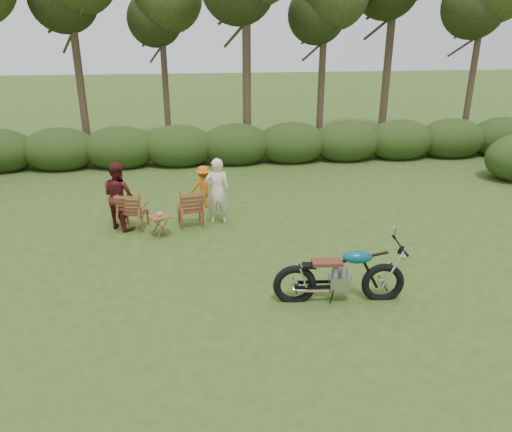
{
  "coord_description": "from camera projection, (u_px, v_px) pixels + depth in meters",
  "views": [
    {
      "loc": [
        -1.32,
        -8.21,
        4.8
      ],
      "look_at": [
        -0.17,
        1.52,
        0.9
      ],
      "focal_mm": 35.0,
      "sensor_mm": 36.0,
      "label": 1
    }
  ],
  "objects": [
    {
      "name": "cup",
      "position": [
        159.0,
        214.0,
        11.63
      ],
      "size": [
        0.15,
        0.15,
        0.1
      ],
      "primitive_type": "imported",
      "rotation": [
        0.0,
        0.0,
        -0.27
      ],
      "color": "beige",
      "rests_on": "side_table"
    },
    {
      "name": "adult_b",
      "position": [
        122.0,
        227.0,
        12.27
      ],
      "size": [
        1.02,
        1.01,
        1.66
      ],
      "primitive_type": "imported",
      "rotation": [
        0.0,
        0.0,
        2.42
      ],
      "color": "#4D1616",
      "rests_on": "ground"
    },
    {
      "name": "child",
      "position": [
        205.0,
        207.0,
        13.62
      ],
      "size": [
        0.79,
        0.52,
        1.15
      ],
      "primitive_type": "imported",
      "rotation": [
        0.0,
        0.0,
        3.26
      ],
      "color": "#CB6213",
      "rests_on": "ground"
    },
    {
      "name": "side_table",
      "position": [
        160.0,
        226.0,
        11.73
      ],
      "size": [
        0.61,
        0.57,
        0.5
      ],
      "primitive_type": null,
      "rotation": [
        0.0,
        0.0,
        0.42
      ],
      "color": "brown",
      "rests_on": "ground"
    },
    {
      "name": "adult_a",
      "position": [
        218.0,
        222.0,
        12.57
      ],
      "size": [
        0.62,
        0.42,
        1.67
      ],
      "primitive_type": "imported",
      "rotation": [
        0.0,
        0.0,
        3.11
      ],
      "color": "beige",
      "rests_on": "ground"
    },
    {
      "name": "ground",
      "position": [
        274.0,
        289.0,
        9.49
      ],
      "size": [
        80.0,
        80.0,
        0.0
      ],
      "primitive_type": "plane",
      "color": "#2B4517",
      "rests_on": "ground"
    },
    {
      "name": "lawn_chair_left",
      "position": [
        135.0,
        228.0,
        12.26
      ],
      "size": [
        0.79,
        0.79,
        0.97
      ],
      "primitive_type": null,
      "rotation": [
        0.0,
        0.0,
        2.93
      ],
      "color": "brown",
      "rests_on": "ground"
    },
    {
      "name": "tree_line",
      "position": [
        247.0,
        49.0,
        17.12
      ],
      "size": [
        22.52,
        11.62,
        8.14
      ],
      "color": "#3D2F21",
      "rests_on": "ground"
    },
    {
      "name": "lawn_chair_right",
      "position": [
        191.0,
        225.0,
        12.44
      ],
      "size": [
        0.77,
        0.77,
        0.97
      ],
      "primitive_type": null,
      "rotation": [
        0.0,
        0.0,
        3.31
      ],
      "color": "brown",
      "rests_on": "ground"
    },
    {
      "name": "motorcycle",
      "position": [
        338.0,
        299.0,
        9.14
      ],
      "size": [
        2.31,
        1.02,
        1.29
      ],
      "primitive_type": null,
      "rotation": [
        0.0,
        0.0,
        -0.07
      ],
      "color": "#0B7B95",
      "rests_on": "ground"
    }
  ]
}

